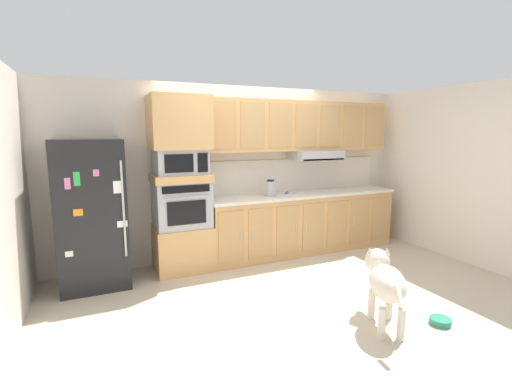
{
  "coord_description": "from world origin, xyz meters",
  "views": [
    {
      "loc": [
        -2.02,
        -3.96,
        1.83
      ],
      "look_at": [
        -0.18,
        0.13,
        1.1
      ],
      "focal_mm": 25.52,
      "sensor_mm": 36.0,
      "label": 1
    }
  ],
  "objects": [
    {
      "name": "refrigerator",
      "position": [
        -2.07,
        0.68,
        0.88
      ],
      "size": [
        0.76,
        0.73,
        1.76
      ],
      "color": "black",
      "rests_on": "ground"
    },
    {
      "name": "upper_cabinet_with_hood",
      "position": [
        0.91,
        0.87,
        1.9
      ],
      "size": [
        3.01,
        0.48,
        0.88
      ],
      "color": "tan",
      "rests_on": "backsplash_panel"
    },
    {
      "name": "appliance_mid_shelf",
      "position": [
        -0.98,
        0.75,
        1.25
      ],
      "size": [
        0.74,
        0.62,
        0.1
      ],
      "primitive_type": "cube",
      "color": "tan",
      "rests_on": "built_in_oven"
    },
    {
      "name": "backsplash_panel",
      "position": [
        0.89,
        1.04,
        1.17
      ],
      "size": [
        3.05,
        0.02,
        0.5
      ],
      "primitive_type": "cube",
      "color": "silver",
      "rests_on": "countertop_slab"
    },
    {
      "name": "microwave",
      "position": [
        -0.98,
        0.75,
        1.46
      ],
      "size": [
        0.64,
        0.54,
        0.32
      ],
      "color": "#A8AAAF",
      "rests_on": "appliance_mid_shelf"
    },
    {
      "name": "back_kitchen_wall",
      "position": [
        0.0,
        1.11,
        1.25
      ],
      "size": [
        6.2,
        0.12,
        2.5
      ],
      "primitive_type": "cube",
      "color": "beige",
      "rests_on": "ground"
    },
    {
      "name": "electric_kettle",
      "position": [
        0.31,
        0.7,
        1.03
      ],
      "size": [
        0.17,
        0.17,
        0.24
      ],
      "color": "#A8AAAF",
      "rests_on": "countertop_slab"
    },
    {
      "name": "side_panel_right",
      "position": [
        2.8,
        0.0,
        1.25
      ],
      "size": [
        0.12,
        7.1,
        2.5
      ],
      "primitive_type": "cube",
      "color": "silver",
      "rests_on": "ground"
    },
    {
      "name": "lower_cabinet_run",
      "position": [
        0.89,
        0.75,
        0.44
      ],
      "size": [
        3.01,
        0.63,
        0.88
      ],
      "color": "tan",
      "rests_on": "ground"
    },
    {
      "name": "oven_base_cabinet",
      "position": [
        -0.98,
        0.75,
        0.3
      ],
      "size": [
        0.74,
        0.62,
        0.6
      ],
      "primitive_type": "cube",
      "color": "tan",
      "rests_on": "ground"
    },
    {
      "name": "dog",
      "position": [
        0.44,
        -1.48,
        0.45
      ],
      "size": [
        0.56,
        0.91,
        0.69
      ],
      "rotation": [
        0.0,
        0.0,
        1.08
      ],
      "color": "beige",
      "rests_on": "ground"
    },
    {
      "name": "side_panel_left",
      "position": [
        -2.8,
        0.0,
        1.25
      ],
      "size": [
        0.12,
        7.1,
        2.5
      ],
      "primitive_type": "cube",
      "color": "beige",
      "rests_on": "ground"
    },
    {
      "name": "screwdriver",
      "position": [
        0.63,
        0.78,
        0.93
      ],
      "size": [
        0.17,
        0.17,
        0.03
      ],
      "color": "blue",
      "rests_on": "countertop_slab"
    },
    {
      "name": "ground_plane",
      "position": [
        0.0,
        0.0,
        0.0
      ],
      "size": [
        9.6,
        9.6,
        0.0
      ],
      "primitive_type": "plane",
      "color": "beige"
    },
    {
      "name": "appliance_upper_cabinet",
      "position": [
        -0.98,
        0.75,
        1.96
      ],
      "size": [
        0.74,
        0.62,
        0.68
      ],
      "primitive_type": "cube",
      "color": "tan",
      "rests_on": "microwave"
    },
    {
      "name": "built_in_oven",
      "position": [
        -0.98,
        0.75,
        0.9
      ],
      "size": [
        0.7,
        0.62,
        0.6
      ],
      "color": "#A8AAAF",
      "rests_on": "oven_base_cabinet"
    },
    {
      "name": "dog_food_bowl",
      "position": [
        0.95,
        -1.71,
        0.03
      ],
      "size": [
        0.2,
        0.2,
        0.06
      ],
      "color": "#267F66",
      "rests_on": "ground"
    },
    {
      "name": "countertop_slab",
      "position": [
        0.89,
        0.75,
        0.9
      ],
      "size": [
        3.05,
        0.64,
        0.04
      ],
      "primitive_type": "cube",
      "color": "silver",
      "rests_on": "lower_cabinet_run"
    }
  ]
}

